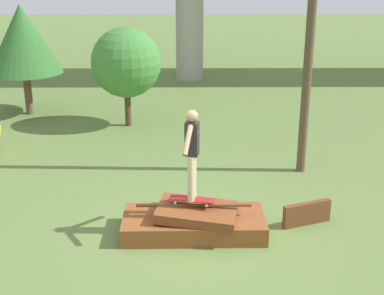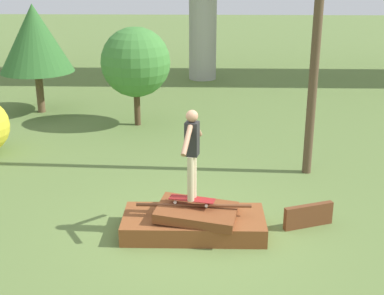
% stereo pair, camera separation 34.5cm
% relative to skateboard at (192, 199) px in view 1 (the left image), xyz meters
% --- Properties ---
extents(ground_plane, '(80.00, 80.00, 0.00)m').
position_rel_skateboard_xyz_m(ground_plane, '(0.03, -0.03, -0.65)').
color(ground_plane, olive).
extents(scrap_pile, '(2.54, 1.20, 0.57)m').
position_rel_skateboard_xyz_m(scrap_pile, '(0.04, -0.03, -0.43)').
color(scrap_pile, brown).
rests_on(scrap_pile, ground_plane).
extents(scrap_plank_loose, '(0.94, 0.45, 0.43)m').
position_rel_skateboard_xyz_m(scrap_plank_loose, '(2.13, 0.28, -0.43)').
color(scrap_plank_loose, brown).
rests_on(scrap_plank_loose, ground_plane).
extents(skateboard, '(0.84, 0.40, 0.09)m').
position_rel_skateboard_xyz_m(skateboard, '(0.00, 0.00, 0.00)').
color(skateboard, maroon).
rests_on(skateboard, scrap_pile).
extents(skater, '(0.35, 1.16, 1.62)m').
position_rel_skateboard_xyz_m(skater, '(0.00, 0.00, 0.95)').
color(skater, '#C6B78E').
rests_on(skater, skateboard).
extents(tree_behind_left, '(2.29, 2.29, 3.40)m').
position_rel_skateboard_xyz_m(tree_behind_left, '(-5.09, 7.89, 1.69)').
color(tree_behind_left, brown).
rests_on(tree_behind_left, ground_plane).
extents(tree_behind_right, '(2.00, 2.00, 2.87)m').
position_rel_skateboard_xyz_m(tree_behind_right, '(-1.81, 6.58, 1.22)').
color(tree_behind_right, '#4C3823').
rests_on(tree_behind_right, ground_plane).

